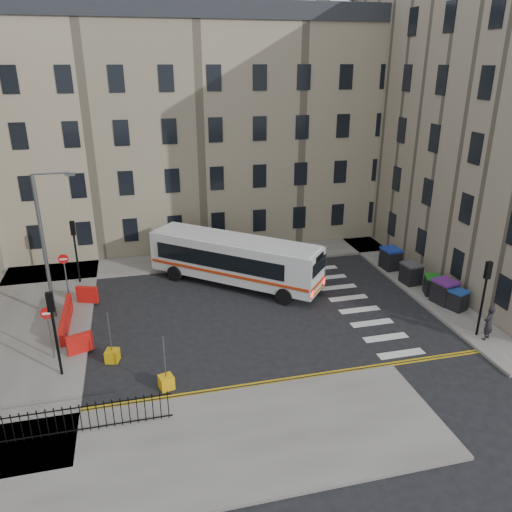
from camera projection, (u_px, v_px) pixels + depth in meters
name	position (u px, v px, depth m)	size (l,w,h in m)	color
ground	(287.00, 308.00, 29.08)	(120.00, 120.00, 0.00)	black
pavement_north	(171.00, 263.00, 35.49)	(36.00, 3.20, 0.15)	slate
pavement_east	(394.00, 267.00, 34.69)	(2.40, 26.00, 0.15)	slate
pavement_west	(33.00, 328.00, 26.83)	(6.00, 22.00, 0.15)	slate
pavement_sw	(187.00, 448.00, 18.45)	(20.00, 6.00, 0.15)	slate
terrace_north	(143.00, 128.00, 38.39)	(38.30, 10.80, 17.20)	tan
traffic_light_east	(485.00, 287.00, 24.99)	(0.28, 0.22, 4.10)	black
traffic_light_nw	(75.00, 242.00, 31.23)	(0.28, 0.22, 4.10)	black
traffic_light_sw	(53.00, 321.00, 21.74)	(0.28, 0.22, 4.10)	black
streetlamp	(44.00, 246.00, 26.40)	(0.50, 0.22, 8.14)	#595B5E
no_entry_north	(65.00, 266.00, 29.60)	(0.60, 0.08, 3.00)	#595B5E
no_entry_south	(48.00, 322.00, 23.27)	(0.60, 0.08, 3.00)	#595B5E
roadworks_barriers	(73.00, 318.00, 26.65)	(1.66, 6.26, 1.00)	red
iron_railings	(68.00, 420.00, 18.88)	(7.80, 0.04, 1.20)	black
bus	(235.00, 258.00, 31.62)	(10.23, 9.23, 3.07)	silver
wheelie_bin_a	(457.00, 299.00, 28.50)	(1.25, 1.33, 1.18)	black
wheelie_bin_b	(444.00, 291.00, 29.22)	(1.37, 1.49, 1.40)	black
wheelie_bin_c	(432.00, 285.00, 30.34)	(1.23, 1.32, 1.18)	black
wheelie_bin_d	(411.00, 273.00, 31.81)	(1.18, 1.32, 1.34)	black
wheelie_bin_e	(391.00, 258.00, 34.07)	(1.22, 1.38, 1.44)	black
pedestrian	(488.00, 323.00, 25.25)	(0.68, 0.44, 1.85)	black
bollard_yellow	(112.00, 356.00, 23.86)	(0.60, 0.60, 0.60)	#CA970B
bollard_chevron	(166.00, 382.00, 21.89)	(0.60, 0.60, 0.60)	#EBA50D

